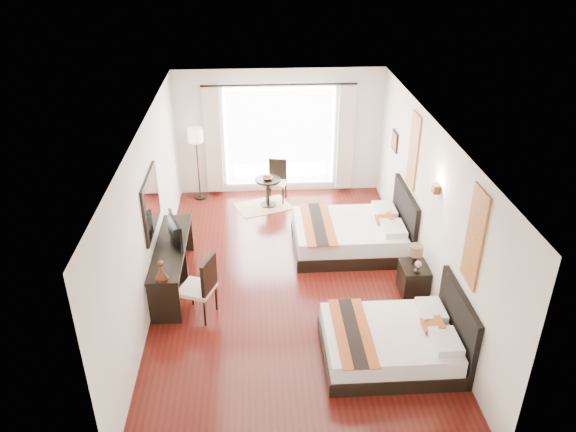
{
  "coord_description": "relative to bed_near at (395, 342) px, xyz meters",
  "views": [
    {
      "loc": [
        -0.53,
        -7.96,
        5.55
      ],
      "look_at": [
        -0.02,
        0.33,
        1.14
      ],
      "focal_mm": 35.0,
      "sensor_mm": 36.0,
      "label": 1
    }
  ],
  "objects": [
    {
      "name": "desk_chair",
      "position": [
        -2.82,
        1.15,
        0.05
      ],
      "size": [
        0.64,
        0.64,
        1.07
      ],
      "rotation": [
        0.0,
        0.0,
        2.77
      ],
      "color": "beige",
      "rests_on": "floor"
    },
    {
      "name": "vase",
      "position": [
        0.65,
        1.34,
        0.28
      ],
      "size": [
        0.15,
        0.15,
        0.12
      ],
      "primitive_type": "imported",
      "rotation": [
        0.0,
        0.0,
        0.4
      ],
      "color": "black",
      "rests_on": "nightstand"
    },
    {
      "name": "wall_desk",
      "position": [
        -3.59,
        1.93,
        1.12
      ],
      "size": [
        0.01,
        7.5,
        2.8
      ],
      "primitive_type": "cube",
      "color": "silver",
      "rests_on": "floor"
    },
    {
      "name": "wall_window",
      "position": [
        -1.35,
        5.68,
        1.12
      ],
      "size": [
        4.5,
        0.01,
        2.8
      ],
      "primitive_type": "cube",
      "color": "silver",
      "rests_on": "floor"
    },
    {
      "name": "mirror_glass",
      "position": [
        -3.54,
        2.06,
        1.27
      ],
      "size": [
        0.01,
        1.12,
        0.82
      ],
      "primitive_type": "cube",
      "color": "white",
      "rests_on": "mirror_frame"
    },
    {
      "name": "console_desk",
      "position": [
        -3.34,
        2.06,
        0.1
      ],
      "size": [
        0.5,
        2.2,
        0.76
      ],
      "primitive_type": "cube",
      "color": "black",
      "rests_on": "floor"
    },
    {
      "name": "jute_rug",
      "position": [
        -1.75,
        4.87,
        -0.27
      ],
      "size": [
        1.33,
        1.12,
        0.01
      ],
      "primitive_type": "cube",
      "rotation": [
        0.0,
        0.0,
        0.36
      ],
      "color": "tan",
      "rests_on": "floor"
    },
    {
      "name": "floor_lamp",
      "position": [
        -3.15,
        5.38,
        1.09
      ],
      "size": [
        0.33,
        0.33,
        1.63
      ],
      "color": "black",
      "rests_on": "floor"
    },
    {
      "name": "table_lamp",
      "position": [
        0.68,
        1.63,
        0.47
      ],
      "size": [
        0.23,
        0.23,
        0.36
      ],
      "color": "black",
      "rests_on": "nightstand"
    },
    {
      "name": "wall_headboard",
      "position": [
        0.9,
        1.93,
        1.12
      ],
      "size": [
        0.01,
        7.5,
        2.8
      ],
      "primitive_type": "cube",
      "color": "silver",
      "rests_on": "floor"
    },
    {
      "name": "floor",
      "position": [
        -1.35,
        1.93,
        -0.28
      ],
      "size": [
        4.5,
        7.5,
        0.01
      ],
      "primitive_type": "cube",
      "color": "#3D100B",
      "rests_on": "ground"
    },
    {
      "name": "nightstand",
      "position": [
        0.67,
        1.54,
        -0.02
      ],
      "size": [
        0.44,
        0.54,
        0.52
      ],
      "primitive_type": "cube",
      "color": "black",
      "rests_on": "floor"
    },
    {
      "name": "fruit_bowl",
      "position": [
        -1.65,
        4.89,
        0.38
      ],
      "size": [
        0.23,
        0.23,
        0.06
      ],
      "primitive_type": "imported",
      "rotation": [
        0.0,
        0.0,
        0.03
      ],
      "color": "#402317",
      "rests_on": "side_table"
    },
    {
      "name": "drape_right",
      "position": [
        0.1,
        5.56,
        1.0
      ],
      "size": [
        0.35,
        0.14,
        2.35
      ],
      "primitive_type": "cube",
      "color": "#B4A68B",
      "rests_on": "floor"
    },
    {
      "name": "art_panel_near",
      "position": [
        0.88,
        -0.0,
        1.67
      ],
      "size": [
        0.03,
        0.5,
        1.35
      ],
      "primitive_type": "cube",
      "color": "maroon",
      "rests_on": "wall_headboard"
    },
    {
      "name": "side_table",
      "position": [
        -1.64,
        4.92,
        0.04
      ],
      "size": [
        0.55,
        0.55,
        0.64
      ],
      "primitive_type": "cylinder",
      "color": "black",
      "rests_on": "floor"
    },
    {
      "name": "window_glass",
      "position": [
        -1.35,
        5.66,
        1.02
      ],
      "size": [
        2.4,
        0.02,
        2.2
      ],
      "primitive_type": "cube",
      "color": "white",
      "rests_on": "wall_window"
    },
    {
      "name": "art_panel_far",
      "position": [
        0.88,
        3.02,
        1.67
      ],
      "size": [
        0.03,
        0.5,
        1.35
      ],
      "primitive_type": "cube",
      "color": "maroon",
      "rests_on": "wall_headboard"
    },
    {
      "name": "sheer_curtain",
      "position": [
        -1.35,
        5.6,
        1.02
      ],
      "size": [
        2.3,
        0.02,
        2.1
      ],
      "primitive_type": "cube",
      "color": "white",
      "rests_on": "wall_window"
    },
    {
      "name": "wall_sconce",
      "position": [
        0.84,
        1.54,
        1.64
      ],
      "size": [
        0.1,
        0.14,
        0.14
      ],
      "primitive_type": "cube",
      "color": "#452518",
      "rests_on": "wall_headboard"
    },
    {
      "name": "bed_far",
      "position": [
        -0.1,
        3.02,
        0.03
      ],
      "size": [
        2.1,
        1.64,
        1.18
      ],
      "color": "black",
      "rests_on": "floor"
    },
    {
      "name": "wall_entry",
      "position": [
        -1.35,
        -1.81,
        1.12
      ],
      "size": [
        4.5,
        0.01,
        2.8
      ],
      "primitive_type": "cube",
      "color": "silver",
      "rests_on": "floor"
    },
    {
      "name": "drape_left",
      "position": [
        -2.8,
        5.56,
        1.0
      ],
      "size": [
        0.35,
        0.14,
        2.35
      ],
      "primitive_type": "cube",
      "color": "#B4A68B",
      "rests_on": "floor"
    },
    {
      "name": "window_chair",
      "position": [
        -1.44,
        5.18,
        -0.0
      ],
      "size": [
        0.51,
        0.51,
        0.92
      ],
      "rotation": [
        0.0,
        0.0,
        -1.8
      ],
      "color": "beige",
      "rests_on": "floor"
    },
    {
      "name": "television",
      "position": [
        -3.32,
        2.14,
        0.7
      ],
      "size": [
        0.37,
        0.78,
        0.45
      ],
      "primitive_type": "imported",
      "rotation": [
        0.0,
        0.0,
        1.92
      ],
      "color": "black",
      "rests_on": "console_desk"
    },
    {
      "name": "ceiling",
      "position": [
        -1.35,
        1.93,
        2.51
      ],
      "size": [
        4.5,
        7.5,
        0.02
      ],
      "primitive_type": "cube",
      "color": "white",
      "rests_on": "wall_headboard"
    },
    {
      "name": "mirror_frame",
      "position": [
        -3.57,
        2.06,
        1.27
      ],
      "size": [
        0.04,
        1.25,
        0.95
      ],
      "primitive_type": "cube",
      "color": "black",
      "rests_on": "wall_desk"
    },
    {
      "name": "bronze_figurine",
      "position": [
        -3.34,
        1.06,
        0.62
      ],
      "size": [
        0.24,
        0.24,
        0.3
      ],
      "primitive_type": null,
      "rotation": [
        0.0,
        0.0,
        -0.26
      ],
      "color": "#452518",
      "rests_on": "console_desk"
    },
    {
      "name": "bed_near",
      "position": [
        0.0,
        0.0,
        0.0
      ],
      "size": [
        1.91,
        1.49,
        1.07
      ],
      "color": "black",
      "rests_on": "floor"
    }
  ]
}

